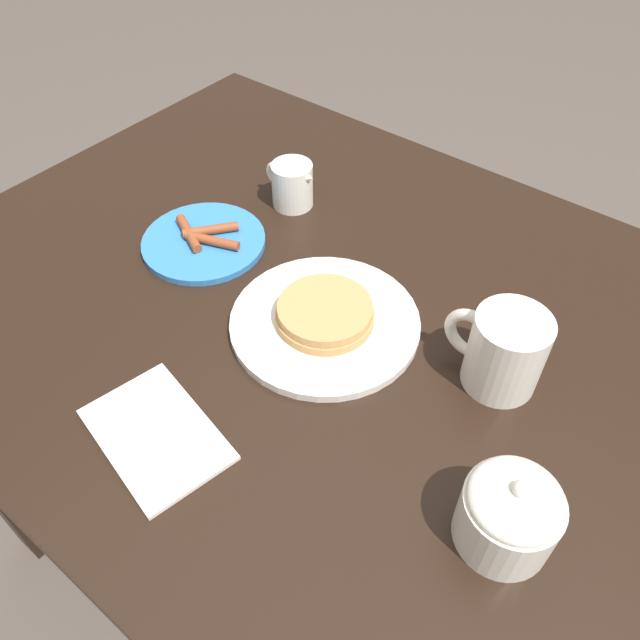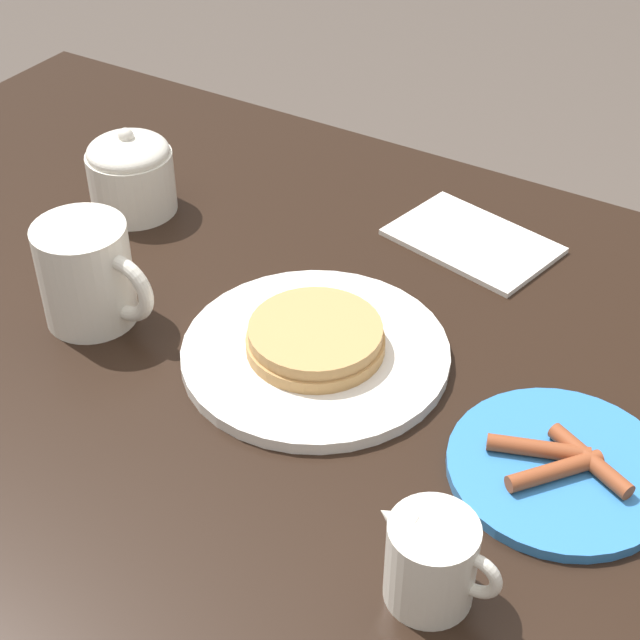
{
  "view_description": "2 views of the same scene",
  "coord_description": "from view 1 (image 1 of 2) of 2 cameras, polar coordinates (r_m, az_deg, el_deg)",
  "views": [
    {
      "loc": [
        -0.29,
        0.46,
        1.37
      ],
      "look_at": [
        0.04,
        0.04,
        0.8
      ],
      "focal_mm": 35.0,
      "sensor_mm": 36.0,
      "label": 1
    },
    {
      "loc": [
        0.4,
        -0.56,
        1.36
      ],
      "look_at": [
        0.04,
        0.04,
        0.8
      ],
      "focal_mm": 55.0,
      "sensor_mm": 36.0,
      "label": 2
    }
  ],
  "objects": [
    {
      "name": "dining_table",
      "position": [
        0.91,
        3.65,
        -6.55
      ],
      "size": [
        1.28,
        0.86,
        0.77
      ],
      "color": "black",
      "rests_on": "ground_plane"
    },
    {
      "name": "side_plate_bacon",
      "position": [
        0.94,
        -10.57,
        7.12
      ],
      "size": [
        0.18,
        0.18,
        0.02
      ],
      "color": "#337AC6",
      "rests_on": "dining_table"
    },
    {
      "name": "coffee_mug",
      "position": [
        0.75,
        16.42,
        -2.64
      ],
      "size": [
        0.12,
        0.09,
        0.1
      ],
      "color": "silver",
      "rests_on": "dining_table"
    },
    {
      "name": "napkin",
      "position": [
        0.73,
        -14.74,
        -10.08
      ],
      "size": [
        0.19,
        0.15,
        0.01
      ],
      "color": "silver",
      "rests_on": "dining_table"
    },
    {
      "name": "ground_plane",
      "position": [
        1.47,
        2.41,
        -21.66
      ],
      "size": [
        8.0,
        8.0,
        0.0
      ],
      "primitive_type": "plane",
      "color": "#51473F"
    },
    {
      "name": "creamer_pitcher",
      "position": [
        0.99,
        -2.53,
        12.31
      ],
      "size": [
        0.1,
        0.06,
        0.08
      ],
      "color": "silver",
      "rests_on": "dining_table"
    },
    {
      "name": "sugar_bowl",
      "position": [
        0.64,
        16.96,
        -16.52
      ],
      "size": [
        0.1,
        0.1,
        0.1
      ],
      "color": "silver",
      "rests_on": "dining_table"
    },
    {
      "name": "pancake_plate",
      "position": [
        0.8,
        0.45,
        0.06
      ],
      "size": [
        0.25,
        0.25,
        0.04
      ],
      "color": "white",
      "rests_on": "dining_table"
    }
  ]
}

